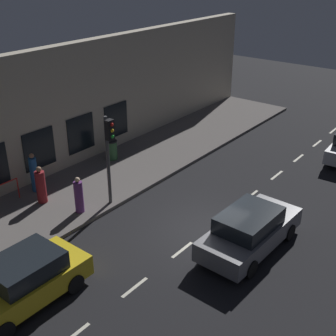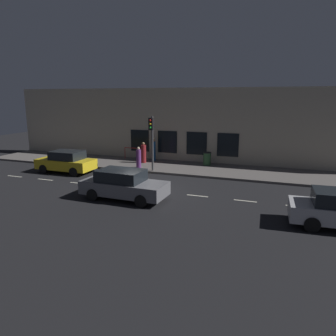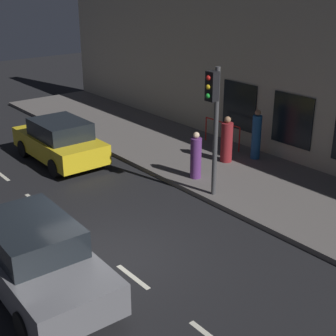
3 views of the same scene
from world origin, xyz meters
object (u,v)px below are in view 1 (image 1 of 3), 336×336
object	(u,v)px
parked_car_2	(250,230)
pedestrian_1	(41,186)
parked_car_1	(23,281)
pedestrian_2	(79,196)
traffic_light	(109,146)
pedestrian_0	(34,174)
trash_bin	(111,150)

from	to	relation	value
parked_car_2	pedestrian_1	distance (m)	8.94
parked_car_1	pedestrian_2	xyz separation A→B (m)	(2.57, -4.54, 0.08)
traffic_light	pedestrian_1	size ratio (longest dim) A/B	2.34
parked_car_1	pedestrian_0	world-z (taller)	pedestrian_0
parked_car_1	parked_car_2	size ratio (longest dim) A/B	0.90
traffic_light	parked_car_2	xyz separation A→B (m)	(-6.09, -0.90, -2.01)
pedestrian_2	trash_bin	world-z (taller)	pedestrian_2
parked_car_1	parked_car_2	xyz separation A→B (m)	(-4.08, -6.76, 0.00)
pedestrian_0	pedestrian_2	xyz separation A→B (m)	(-2.93, 0.00, -0.13)
parked_car_1	pedestrian_2	distance (m)	5.22
parked_car_2	trash_bin	size ratio (longest dim) A/B	4.55
pedestrian_0	pedestrian_2	size ratio (longest dim) A/B	1.16
parked_car_1	pedestrian_2	size ratio (longest dim) A/B	2.64
parked_car_2	pedestrian_2	bearing A→B (deg)	-159.71
traffic_light	pedestrian_2	xyz separation A→B (m)	(0.56, 1.32, -1.93)
parked_car_2	pedestrian_1	bearing A→B (deg)	-160.80
pedestrian_2	parked_car_1	bearing A→B (deg)	8.98
parked_car_2	pedestrian_0	xyz separation A→B (m)	(9.58, 2.22, 0.21)
pedestrian_0	pedestrian_2	bearing A→B (deg)	-98.98
traffic_light	pedestrian_1	xyz separation A→B (m)	(2.44, 1.77, -1.90)
traffic_light	pedestrian_0	world-z (taller)	traffic_light
traffic_light	parked_car_1	distance (m)	6.51
traffic_light	pedestrian_1	distance (m)	3.56
pedestrian_1	pedestrian_0	bearing A→B (deg)	64.48
parked_car_1	pedestrian_1	xyz separation A→B (m)	(4.45, -4.09, 0.12)
traffic_light	parked_car_1	size ratio (longest dim) A/B	0.94
pedestrian_0	pedestrian_1	bearing A→B (deg)	-121.98
pedestrian_0	trash_bin	size ratio (longest dim) A/B	1.79
trash_bin	parked_car_2	bearing A→B (deg)	165.73
pedestrian_0	traffic_light	bearing A→B (deg)	-78.21
traffic_light	parked_car_2	bearing A→B (deg)	-171.60
parked_car_2	pedestrian_0	world-z (taller)	pedestrian_0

